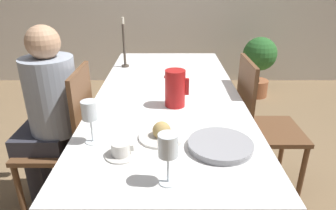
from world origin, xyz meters
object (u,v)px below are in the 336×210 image
wine_glass_juice (167,148)px  potted_plant (259,61)px  red_pitcher (175,88)px  candlestick_tall (124,48)px  chair_person_side (67,138)px  wine_glass_water (90,112)px  teacup_near_person (121,150)px  serving_tray (220,145)px  chair_opposite (260,123)px  person_seated (48,106)px  bread_plate (162,134)px

wine_glass_juice → potted_plant: (1.12, 2.67, -0.43)m
red_pitcher → candlestick_tall: (-0.39, 0.78, 0.05)m
chair_person_side → wine_glass_water: wine_glass_water is taller
teacup_near_person → serving_tray: teacup_near_person is taller
chair_opposite → red_pitcher: 0.73m
candlestick_tall → potted_plant: 1.94m
chair_person_side → potted_plant: (1.74, 1.93, -0.04)m
candlestick_tall → potted_plant: bearing=39.5°
teacup_near_person → candlestick_tall: bearing=96.7°
wine_glass_juice → teacup_near_person: 0.28m
wine_glass_water → serving_tray: bearing=-5.5°
chair_person_side → person_seated: bearing=77.0°
serving_tray → bread_plate: bread_plate is taller
red_pitcher → potted_plant: size_ratio=0.28×
person_seated → serving_tray: person_seated is taller
serving_tray → potted_plant: 2.62m
chair_opposite → red_pitcher: bearing=-67.0°
red_pitcher → teacup_near_person: bearing=-114.4°
chair_person_side → wine_glass_water: 0.67m
teacup_near_person → serving_tray: bearing=7.7°
wine_glass_juice → serving_tray: bearing=45.1°
chair_person_side → wine_glass_juice: size_ratio=4.69×
chair_opposite → person_seated: bearing=-82.5°
wine_glass_water → candlestick_tall: 1.19m
serving_tray → teacup_near_person: bearing=-172.3°
chair_person_side → chair_opposite: size_ratio=1.00×
chair_opposite → wine_glass_juice: same height
serving_tray → bread_plate: size_ratio=1.33×
chair_opposite → bread_plate: chair_opposite is taller
wine_glass_juice → candlestick_tall: 1.51m
serving_tray → potted_plant: size_ratio=0.38×
potted_plant → candlestick_tall: bearing=-140.5°
red_pitcher → wine_glass_water: (-0.38, -0.40, 0.04)m
chair_person_side → candlestick_tall: size_ratio=2.38×
red_pitcher → wine_glass_water: 0.55m
wine_glass_juice → bread_plate: wine_glass_juice is taller
chair_person_side → red_pitcher: red_pitcher is taller
chair_person_side → person_seated: 0.23m
wine_glass_water → candlestick_tall: (-0.01, 1.19, 0.01)m
bread_plate → chair_opposite: bearing=43.2°
wine_glass_water → red_pitcher: bearing=47.1°
person_seated → candlestick_tall: 0.83m
wine_glass_water → serving_tray: wine_glass_water is taller
person_seated → wine_glass_juice: size_ratio=5.94×
chair_person_side → wine_glass_water: size_ratio=4.69×
candlestick_tall → potted_plant: size_ratio=0.53×
chair_person_side → teacup_near_person: (0.44, -0.57, 0.27)m
red_pitcher → bread_plate: 0.39m
person_seated → chair_person_side: bearing=-103.0°
serving_tray → chair_opposite: bearing=60.3°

